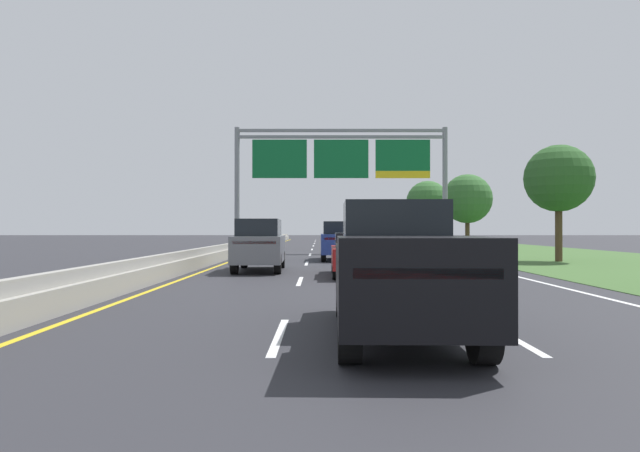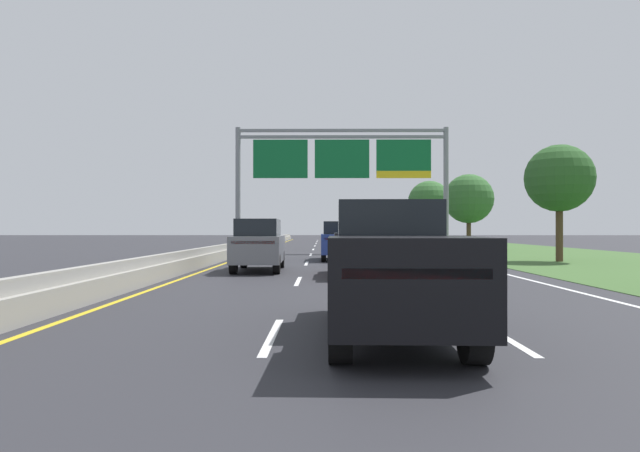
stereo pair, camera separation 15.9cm
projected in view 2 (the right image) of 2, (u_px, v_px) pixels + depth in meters
ground_plane at (340, 257)px, 33.17m from camera, size 220.00×220.00×0.00m
lane_striping at (340, 257)px, 32.71m from camera, size 11.96×106.00×0.01m
grass_verge_right at (567, 257)px, 33.09m from camera, size 14.00×110.00×0.02m
median_barrier_concrete at (233, 251)px, 33.21m from camera, size 0.60×110.00×0.85m
overhead_sign_gantry at (342, 164)px, 37.95m from camera, size 15.06×0.42×8.89m
pickup_truck_black at (392, 269)px, 8.77m from camera, size 2.13×5.45×2.20m
car_grey_left_lane_suv at (259, 244)px, 22.02m from camera, size 2.01×4.74×2.11m
car_red_centre_lane_sedan at (356, 253)px, 19.67m from camera, size 1.87×4.42×1.57m
car_blue_centre_lane_suv at (338, 240)px, 29.52m from camera, size 1.91×4.70×2.11m
roadside_tree_mid at (559, 179)px, 28.00m from camera, size 3.49×3.49×6.10m
roadside_tree_far at (469, 199)px, 43.31m from camera, size 3.96×3.96×6.11m
roadside_tree_distant at (429, 202)px, 56.96m from camera, size 4.55×4.55×6.80m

